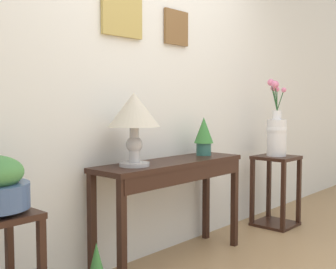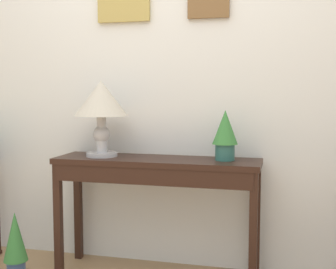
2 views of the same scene
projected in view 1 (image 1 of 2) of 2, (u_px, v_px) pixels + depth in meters
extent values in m
cube|color=silver|center=(142.00, 70.00, 3.12)|extent=(9.00, 0.10, 2.80)
cube|color=tan|center=(122.00, 14.00, 2.87)|extent=(0.36, 0.02, 0.31)
cube|color=#B8518D|center=(123.00, 14.00, 2.86)|extent=(0.28, 0.01, 0.25)
cube|color=brown|center=(176.00, 28.00, 3.28)|extent=(0.26, 0.02, 0.27)
cube|color=slate|center=(177.00, 28.00, 3.28)|extent=(0.21, 0.01, 0.21)
cube|color=black|center=(171.00, 163.00, 3.01)|extent=(1.27, 0.35, 0.03)
cube|color=black|center=(188.00, 175.00, 2.91)|extent=(1.20, 0.03, 0.10)
cube|color=black|center=(122.00, 238.00, 2.50)|extent=(0.04, 0.04, 0.71)
cube|color=black|center=(234.00, 203.00, 3.39)|extent=(0.04, 0.04, 0.71)
cube|color=black|center=(92.00, 228.00, 2.69)|extent=(0.04, 0.04, 0.71)
cube|color=black|center=(206.00, 198.00, 3.58)|extent=(0.04, 0.04, 0.71)
cylinder|color=#B7B7BC|center=(134.00, 164.00, 2.74)|extent=(0.20, 0.20, 0.02)
cylinder|color=#B7B7BC|center=(134.00, 153.00, 2.74)|extent=(0.07, 0.07, 0.12)
sphere|color=#B7B7BC|center=(134.00, 145.00, 2.73)|extent=(0.11, 0.11, 0.11)
cylinder|color=#B7B7BC|center=(134.00, 136.00, 2.73)|extent=(0.06, 0.06, 0.12)
cone|color=beige|center=(134.00, 109.00, 2.72)|extent=(0.34, 0.34, 0.22)
cylinder|color=#2D665B|center=(204.00, 149.00, 3.33)|extent=(0.12, 0.12, 0.10)
cone|color=#387A38|center=(204.00, 130.00, 3.32)|extent=(0.15, 0.15, 0.20)
cube|color=black|center=(10.00, 262.00, 2.20)|extent=(0.04, 0.04, 0.58)
cube|color=black|center=(276.00, 158.00, 3.94)|extent=(0.36, 0.36, 0.03)
cube|color=black|center=(275.00, 224.00, 3.99)|extent=(0.36, 0.36, 0.03)
cube|color=black|center=(283.00, 196.00, 3.74)|extent=(0.04, 0.03, 0.60)
cube|color=black|center=(299.00, 191.00, 3.98)|extent=(0.04, 0.03, 0.60)
cube|color=black|center=(252.00, 191.00, 3.96)|extent=(0.04, 0.04, 0.60)
cube|color=black|center=(269.00, 186.00, 4.19)|extent=(0.04, 0.04, 0.60)
cylinder|color=silver|center=(277.00, 138.00, 3.93)|extent=(0.18, 0.18, 0.34)
sphere|color=silver|center=(277.00, 130.00, 3.93)|extent=(0.19, 0.19, 0.19)
cylinder|color=silver|center=(277.00, 115.00, 3.92)|extent=(0.08, 0.08, 0.09)
cylinder|color=#235128|center=(280.00, 100.00, 3.88)|extent=(0.01, 0.07, 0.19)
sphere|color=pink|center=(284.00, 90.00, 3.86)|extent=(0.05, 0.05, 0.05)
cylinder|color=#235128|center=(276.00, 98.00, 3.89)|extent=(0.05, 0.01, 0.24)
sphere|color=pink|center=(275.00, 84.00, 3.86)|extent=(0.07, 0.07, 0.07)
cylinder|color=#235128|center=(275.00, 99.00, 3.95)|extent=(0.07, 0.08, 0.21)
sphere|color=pink|center=(273.00, 88.00, 3.99)|extent=(0.05, 0.05, 0.05)
cylinder|color=#235128|center=(277.00, 100.00, 3.92)|extent=(0.04, 0.03, 0.20)
sphere|color=pink|center=(277.00, 89.00, 3.94)|extent=(0.05, 0.05, 0.05)
cylinder|color=#235128|center=(274.00, 96.00, 3.91)|extent=(0.05, 0.06, 0.26)
sphere|color=pink|center=(271.00, 82.00, 3.90)|extent=(0.06, 0.06, 0.06)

